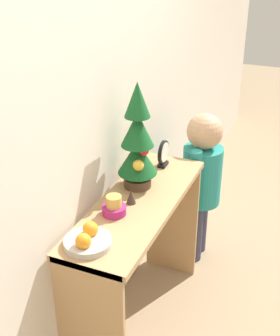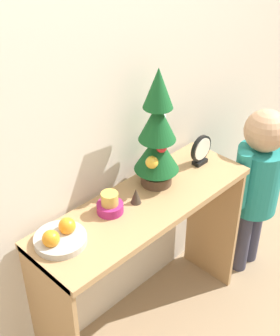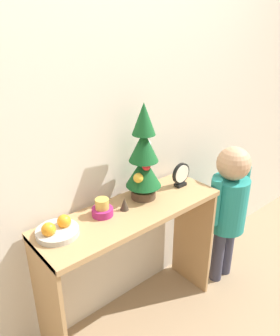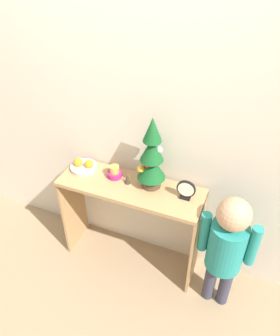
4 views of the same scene
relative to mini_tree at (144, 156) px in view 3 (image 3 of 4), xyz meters
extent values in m
plane|color=#997F60|center=(-0.14, -0.24, -1.07)|extent=(12.00, 12.00, 0.00)
cube|color=beige|center=(-0.14, 0.16, 0.18)|extent=(7.00, 0.05, 2.50)
cube|color=tan|center=(-0.14, -0.06, -0.27)|extent=(1.08, 0.36, 0.03)
cube|color=tan|center=(-0.67, -0.06, -0.66)|extent=(0.02, 0.33, 0.81)
cube|color=tan|center=(0.40, -0.06, -0.66)|extent=(0.02, 0.33, 0.81)
cylinder|color=#4C3828|center=(0.00, 0.00, -0.23)|extent=(0.14, 0.14, 0.05)
cylinder|color=brown|center=(0.00, 0.00, -0.19)|extent=(0.02, 0.02, 0.04)
cone|color=#145123|center=(0.00, 0.00, -0.09)|extent=(0.20, 0.20, 0.17)
cone|color=#145123|center=(0.00, 0.00, 0.06)|extent=(0.17, 0.17, 0.17)
cone|color=#145123|center=(0.00, 0.00, 0.21)|extent=(0.13, 0.13, 0.17)
sphere|color=silver|center=(0.05, 0.02, 0.06)|extent=(0.05, 0.05, 0.05)
sphere|color=red|center=(-0.02, -0.04, -0.04)|extent=(0.05, 0.05, 0.05)
sphere|color=gold|center=(-0.07, -0.03, -0.10)|extent=(0.06, 0.06, 0.06)
cylinder|color=#B7B2A8|center=(-0.55, -0.01, -0.24)|extent=(0.21, 0.21, 0.03)
sphere|color=orange|center=(-0.51, 0.00, -0.21)|extent=(0.07, 0.07, 0.07)
sphere|color=orange|center=(-0.60, -0.01, -0.21)|extent=(0.07, 0.07, 0.07)
cylinder|color=#9E2366|center=(-0.29, -0.01, -0.24)|extent=(0.11, 0.11, 0.04)
cylinder|color=gold|center=(-0.29, -0.01, -0.19)|extent=(0.07, 0.07, 0.05)
cube|color=black|center=(0.27, -0.04, -0.25)|extent=(0.07, 0.04, 0.02)
cylinder|color=black|center=(0.27, -0.04, -0.17)|extent=(0.13, 0.02, 0.13)
cylinder|color=white|center=(0.27, -0.05, -0.17)|extent=(0.11, 0.00, 0.11)
cone|color=#382D23|center=(-0.17, -0.04, -0.22)|extent=(0.05, 0.05, 0.07)
cylinder|color=#38384C|center=(0.56, -0.18, -0.86)|extent=(0.09, 0.09, 0.42)
cylinder|color=#38384C|center=(0.67, -0.18, -0.86)|extent=(0.09, 0.09, 0.42)
cylinder|color=teal|center=(0.61, -0.18, -0.46)|extent=(0.25, 0.25, 0.38)
sphere|color=tan|center=(0.61, -0.18, -0.15)|extent=(0.22, 0.22, 0.22)
cylinder|color=teal|center=(0.45, -0.18, -0.38)|extent=(0.07, 0.07, 0.32)
cylinder|color=teal|center=(0.77, -0.18, -0.38)|extent=(0.07, 0.07, 0.32)
camera|label=1|loc=(-1.95, -0.84, 0.93)|focal=50.00mm
camera|label=2|loc=(-1.30, -1.18, 0.99)|focal=50.00mm
camera|label=3|loc=(-1.10, -1.26, 0.67)|focal=35.00mm
camera|label=4|loc=(0.61, -1.72, 1.29)|focal=35.00mm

